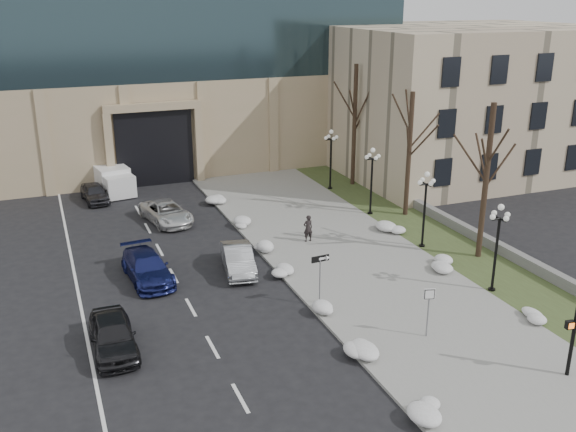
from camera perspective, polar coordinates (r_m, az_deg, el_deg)
name	(u,v)px	position (r m, az deg, el deg)	size (l,w,h in m)	color
ground	(416,390)	(26.20, 11.33, -14.93)	(160.00, 160.00, 0.00)	black
sidewalk	(339,249)	(38.48, 4.58, -2.96)	(9.00, 40.00, 0.12)	gray
curb	(269,260)	(36.84, -1.74, -3.92)	(0.30, 40.00, 0.14)	gray
grass_strip	(432,235)	(41.60, 12.65, -1.66)	(4.00, 40.00, 0.10)	#394623
stone_wall	(441,217)	(44.13, 13.41, -0.09)	(0.50, 30.00, 0.70)	gray
classical_building	(464,98)	(57.99, 15.35, 10.07)	(22.00, 18.12, 12.00)	#C2B191
car_a	(113,335)	(28.75, -15.31, -10.17)	(1.81, 4.51, 1.54)	black
car_b	(238,259)	(35.37, -4.46, -3.85)	(1.53, 4.38, 1.44)	#939699
car_c	(147,268)	(35.03, -12.41, -4.50)	(2.03, 5.00, 1.45)	navy
car_d	(166,212)	(43.55, -10.76, 0.33)	(2.31, 5.01, 1.39)	silver
car_e	(95,193)	(49.16, -16.82, 1.99)	(1.59, 3.95, 1.35)	#2F2F34
pedestrian	(308,228)	(39.13, 1.79, -1.10)	(0.61, 0.40, 1.68)	black
box_truck	(110,178)	(51.69, -15.54, 3.28)	(3.16, 6.59, 2.01)	silver
one_way_sign	(323,264)	(31.02, 3.15, -4.28)	(0.99, 0.27, 2.65)	slate
keep_sign	(429,302)	(28.85, 12.41, -7.49)	(0.51, 0.19, 2.44)	slate
traffic_signal	(573,335)	(27.77, 23.97, -9.66)	(0.66, 0.88, 3.84)	black
snow_clump_a	(427,410)	(24.70, 12.29, -16.50)	(1.10, 1.60, 0.36)	white
snow_clump_b	(366,353)	(27.63, 6.95, -11.97)	(1.10, 1.60, 0.36)	white
snow_clump_c	(322,308)	(30.96, 3.07, -8.20)	(1.10, 1.60, 0.36)	white
snow_clump_d	(286,272)	(34.66, -0.15, -5.04)	(1.10, 1.60, 0.36)	white
snow_clump_e	(265,246)	(38.21, -2.04, -2.68)	(1.10, 1.60, 0.36)	white
snow_clump_f	(239,223)	(42.06, -4.39, -0.64)	(1.10, 1.60, 0.36)	white
snow_clump_g	(217,200)	(46.89, -6.31, 1.41)	(1.10, 1.60, 0.36)	white
snow_clump_h	(533,319)	(32.10, 20.95, -8.51)	(1.10, 1.60, 0.36)	white
snow_clump_i	(443,265)	(36.60, 13.59, -4.26)	(1.10, 1.60, 0.36)	white
snow_clump_j	(390,229)	(41.41, 9.03, -1.15)	(1.10, 1.60, 0.36)	white
lamppost_a	(498,236)	(33.65, 18.15, -1.71)	(1.18, 1.18, 4.76)	black
lamppost_b	(425,199)	(38.54, 12.11, 1.46)	(1.18, 1.18, 4.76)	black
lamppost_c	(372,172)	(43.85, 7.47, 3.89)	(1.18, 1.18, 4.76)	black
lamppost_d	(331,151)	(49.44, 3.84, 5.76)	(1.18, 1.18, 4.76)	black
tree_near	(488,160)	(37.15, 17.36, 4.77)	(3.20, 3.20, 9.00)	black
tree_mid	(410,137)	(43.54, 10.80, 6.90)	(3.20, 3.20, 8.50)	black
tree_far	(355,108)	(50.23, 5.97, 9.50)	(3.20, 3.20, 9.50)	black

